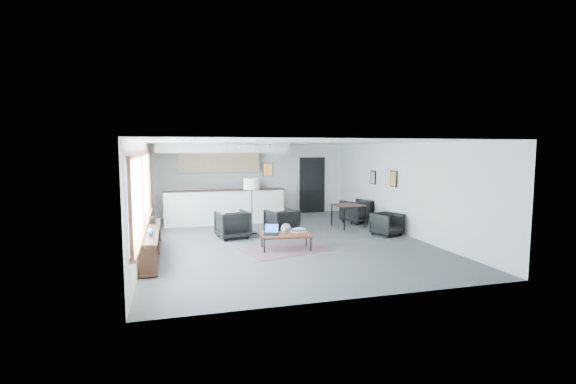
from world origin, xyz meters
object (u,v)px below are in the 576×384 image
object	(u,v)px
laptop	(271,231)
armchair_left	(232,223)
dining_chair_near	(387,225)
dining_chair_far	(357,212)
armchair_right	(282,221)
microwave	(251,185)
ceramic_pot	(286,229)
coffee_table	(286,235)
floor_lamp	(251,186)
dining_table	(348,207)
book_stack	(298,230)

from	to	relation	value
laptop	armchair_left	bearing A→B (deg)	134.45
dining_chair_near	dining_chair_far	distance (m)	2.10
armchair_right	microwave	xyz separation A→B (m)	(-0.25, 3.43, 0.72)
laptop	ceramic_pot	bearing A→B (deg)	16.90
laptop	dining_chair_far	world-z (taller)	dining_chair_far
coffee_table	floor_lamp	bearing A→B (deg)	108.36
laptop	dining_chair_far	distance (m)	4.59
dining_chair_near	microwave	size ratio (longest dim) A/B	1.09
armchair_right	microwave	world-z (taller)	microwave
coffee_table	laptop	size ratio (longest dim) A/B	2.96
dining_table	dining_chair_far	size ratio (longest dim) A/B	1.32
ceramic_pot	floor_lamp	size ratio (longest dim) A/B	0.16
ceramic_pot	dining_chair_near	xyz separation A→B (m)	(3.16, 0.81, -0.21)
armchair_left	floor_lamp	xyz separation A→B (m)	(0.63, 0.48, 0.96)
armchair_left	armchair_right	bearing A→B (deg)	172.94
coffee_table	armchair_right	bearing A→B (deg)	85.20
laptop	ceramic_pot	world-z (taller)	same
armchair_left	microwave	size ratio (longest dim) A/B	1.48
dining_table	microwave	world-z (taller)	microwave
laptop	dining_chair_far	xyz separation A→B (m)	(3.57, 2.88, -0.11)
coffee_table	floor_lamp	distance (m)	2.39
dining_table	floor_lamp	bearing A→B (deg)	-177.38
coffee_table	book_stack	distance (m)	0.36
floor_lamp	book_stack	bearing A→B (deg)	-68.92
laptop	dining_chair_far	bearing A→B (deg)	59.90
floor_lamp	laptop	bearing A→B (deg)	-87.77
armchair_left	dining_chair_far	size ratio (longest dim) A/B	1.15
dining_chair_near	laptop	bearing A→B (deg)	171.90
floor_lamp	dining_table	world-z (taller)	floor_lamp
dining_chair_near	ceramic_pot	bearing A→B (deg)	173.69
laptop	armchair_left	xyz separation A→B (m)	(-0.71, 1.63, -0.05)
coffee_table	microwave	distance (m)	5.22
coffee_table	dining_chair_near	world-z (taller)	dining_chair_near
armchair_right	ceramic_pot	bearing A→B (deg)	63.14
laptop	microwave	bearing A→B (deg)	105.85
coffee_table	armchair_right	xyz separation A→B (m)	(0.35, 1.73, 0.04)
armchair_right	floor_lamp	world-z (taller)	floor_lamp
coffee_table	dining_chair_near	size ratio (longest dim) A/B	2.09
microwave	ceramic_pot	bearing A→B (deg)	-88.75
laptop	armchair_left	distance (m)	1.78
coffee_table	ceramic_pot	world-z (taller)	ceramic_pot
book_stack	armchair_left	distance (m)	2.10
ceramic_pot	armchair_left	xyz separation A→B (m)	(-1.06, 1.65, -0.11)
coffee_table	microwave	size ratio (longest dim) A/B	2.27
laptop	armchair_right	distance (m)	1.86
ceramic_pot	dining_chair_far	xyz separation A→B (m)	(3.21, 2.91, -0.16)
coffee_table	dining_table	size ratio (longest dim) A/B	1.33
book_stack	dining_chair_near	bearing A→B (deg)	14.19
coffee_table	laptop	bearing A→B (deg)	-175.49
ceramic_pot	book_stack	size ratio (longest dim) A/B	0.64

